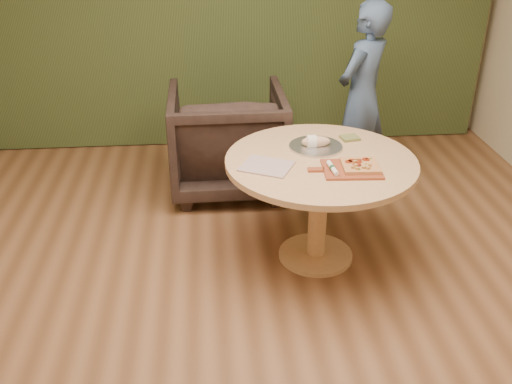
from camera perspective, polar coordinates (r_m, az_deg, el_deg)
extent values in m
cube|color=brown|center=(3.42, 1.25, -13.93)|extent=(5.00, 6.00, 0.02)
cylinder|color=tan|center=(4.03, 5.96, -6.23)|extent=(0.51, 0.51, 0.03)
cylinder|color=tan|center=(3.85, 6.21, -2.04)|extent=(0.12, 0.12, 0.68)
cylinder|color=tan|center=(3.68, 6.51, 3.02)|extent=(1.23, 1.23, 0.04)
cube|color=#9B4527|center=(3.54, 9.53, 2.26)|extent=(0.37, 0.30, 0.01)
cube|color=#9B4527|center=(3.50, 6.00, 2.23)|extent=(0.10, 0.06, 0.01)
cube|color=tan|center=(3.55, 10.38, 2.61)|extent=(0.23, 0.23, 0.02)
cylinder|color=maroon|center=(3.58, 9.61, 3.11)|extent=(0.05, 0.05, 0.00)
cylinder|color=maroon|center=(3.56, 9.24, 3.01)|extent=(0.04, 0.04, 0.00)
cylinder|color=maroon|center=(3.61, 10.93, 3.23)|extent=(0.05, 0.05, 0.00)
cylinder|color=maroon|center=(3.53, 10.05, 2.70)|extent=(0.05, 0.05, 0.00)
cylinder|color=maroon|center=(3.58, 10.12, 3.05)|extent=(0.06, 0.06, 0.00)
cube|color=tan|center=(3.53, 11.30, 2.67)|extent=(0.03, 0.03, 0.01)
cube|color=tan|center=(3.47, 10.08, 2.34)|extent=(0.03, 0.03, 0.01)
cube|color=tan|center=(3.56, 9.86, 3.02)|extent=(0.03, 0.03, 0.01)
cube|color=tan|center=(3.48, 9.64, 2.46)|extent=(0.02, 0.02, 0.01)
cube|color=tan|center=(3.49, 10.70, 2.44)|extent=(0.03, 0.03, 0.01)
cube|color=tan|center=(3.49, 11.13, 2.39)|extent=(0.03, 0.03, 0.01)
cube|color=tan|center=(3.51, 9.94, 2.65)|extent=(0.03, 0.03, 0.01)
cube|color=tan|center=(3.59, 10.22, 3.23)|extent=(0.02, 0.02, 0.01)
cube|color=#1E6515|center=(3.51, 11.18, 2.41)|extent=(0.01, 0.01, 0.00)
cube|color=#1E6515|center=(3.49, 9.88, 2.39)|extent=(0.01, 0.01, 0.00)
cube|color=#1E6515|center=(3.47, 10.34, 2.24)|extent=(0.01, 0.01, 0.00)
cube|color=#1E6515|center=(3.63, 11.41, 3.32)|extent=(0.01, 0.01, 0.00)
cube|color=#1E6515|center=(3.55, 10.92, 2.76)|extent=(0.01, 0.01, 0.00)
cube|color=#9C4268|center=(3.58, 9.41, 3.11)|extent=(0.02, 0.03, 0.00)
cube|color=#9C4268|center=(3.61, 10.29, 3.23)|extent=(0.03, 0.01, 0.00)
cube|color=#9C4268|center=(3.52, 10.35, 2.60)|extent=(0.02, 0.03, 0.00)
cube|color=#9C4268|center=(3.62, 11.00, 3.26)|extent=(0.02, 0.03, 0.00)
cylinder|color=white|center=(3.49, 7.67, 2.39)|extent=(0.05, 0.17, 0.03)
cylinder|color=#194C26|center=(3.49, 7.67, 2.39)|extent=(0.04, 0.03, 0.03)
cube|color=silver|center=(3.57, 7.22, 3.04)|extent=(0.02, 0.04, 0.00)
cube|color=silver|center=(3.54, 1.06, 2.59)|extent=(0.38, 0.36, 0.01)
cylinder|color=silver|center=(3.83, 5.99, 4.50)|extent=(0.35, 0.35, 0.01)
cylinder|color=silver|center=(3.83, 5.99, 4.57)|extent=(0.36, 0.36, 0.02)
ellipsoid|color=#DCB486|center=(3.82, 6.02, 5.04)|extent=(0.19, 0.08, 0.07)
cylinder|color=white|center=(3.81, 5.57, 5.03)|extent=(0.06, 0.09, 0.09)
cube|color=#57602B|center=(3.99, 9.37, 5.36)|extent=(0.14, 0.12, 0.02)
imported|color=black|center=(4.74, -2.87, 5.71)|extent=(0.94, 0.88, 0.96)
imported|color=#425B7D|center=(4.85, 10.54, 9.43)|extent=(0.66, 0.65, 1.53)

